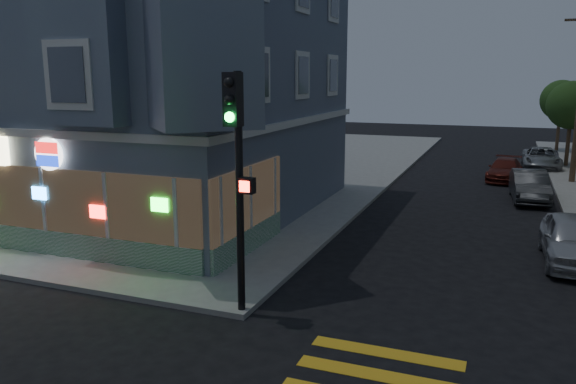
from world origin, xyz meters
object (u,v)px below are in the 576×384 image
Objects in this scene: parked_car_d at (541,158)px; parked_car_a at (574,240)px; parked_car_c at (505,170)px; street_tree_near at (572,105)px; street_tree_far at (561,100)px; parked_car_b at (530,186)px; traffic_signal at (237,153)px.

parked_car_a is at bearing -90.26° from parked_car_d.
parked_car_c is 5.61m from parked_car_d.
parked_car_c is (-3.60, -6.12, -3.33)m from street_tree_near.
street_tree_far is 28.68m from parked_car_a.
street_tree_far is 1.28× the size of parked_car_c.
parked_car_b is at bearing 94.47° from parked_car_a.
street_tree_near is 1.28× the size of parked_car_c.
traffic_signal is (-7.88, -7.38, 3.24)m from parked_car_a.
parked_car_a is at bearing -88.22° from parked_car_b.
traffic_signal is (-7.88, -26.93, 3.34)m from parked_car_d.
parked_car_b is at bearing -102.41° from street_tree_near.
traffic_signal is (-9.38, -35.84, 0.06)m from street_tree_far.
traffic_signal is at bearing -117.01° from parked_car_b.
parked_car_d is 28.25m from traffic_signal.
street_tree_far is 1.12× the size of parked_car_d.
street_tree_near is 12.03m from parked_car_b.
parked_car_c is 22.74m from traffic_signal.
parked_car_b is (-0.99, 9.15, -0.05)m from parked_car_a.
street_tree_near reaches higher than parked_car_a.
parked_car_a is (-1.50, -28.47, -3.18)m from street_tree_far.
street_tree_near is 1.12× the size of parked_car_d.
parked_car_c is at bearing 96.63° from parked_car_a.
street_tree_near is 20.77m from parked_car_a.
parked_car_d is at bearing 78.44° from traffic_signal.
traffic_signal reaches higher than parked_car_a.
parked_car_a reaches higher than parked_car_d.
traffic_signal reaches higher than street_tree_near.
traffic_signal is at bearing -108.61° from street_tree_near.
parked_car_b is at bearing -97.34° from street_tree_far.
street_tree_near is 0.93× the size of traffic_signal.
street_tree_far is at bearing 80.89° from parked_car_c.
traffic_signal reaches higher than street_tree_far.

